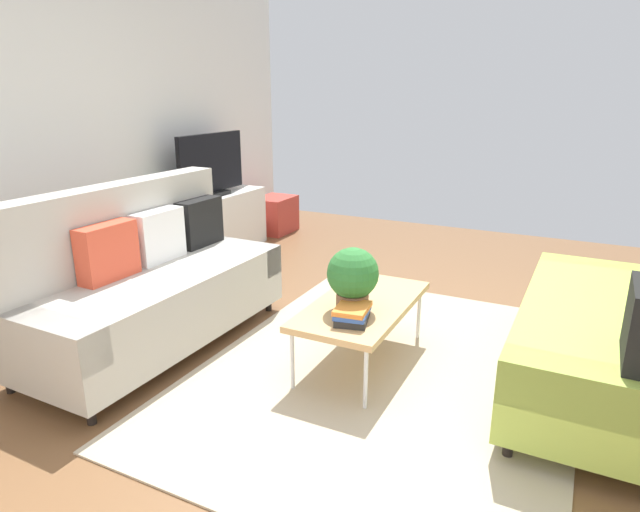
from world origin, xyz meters
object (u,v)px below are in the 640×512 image
object	(u,v)px
coffee_table	(362,306)
storage_trunk	(275,215)
tv	(211,166)
bottle_1	(196,192)
tv_console	(213,225)
couch_beige	(148,282)
table_book_0	(352,318)
couch_green	(615,324)
bottle_2	(202,188)
bottle_0	(189,192)
potted_plant	(353,277)
vase_0	(169,197)

from	to	relation	value
coffee_table	storage_trunk	size ratio (longest dim) A/B	2.12
tv	bottle_1	bearing A→B (deg)	-176.05
tv_console	bottle_1	bearing A→B (deg)	-172.14
couch_beige	table_book_0	bearing A→B (deg)	94.38
tv	storage_trunk	size ratio (longest dim) A/B	1.92
couch_green	bottle_2	bearing A→B (deg)	74.65
couch_beige	storage_trunk	xyz separation A→B (m)	(3.03, 0.83, -0.23)
couch_beige	couch_green	world-z (taller)	same
bottle_1	tv_console	bearing A→B (deg)	7.86
table_book_0	couch_green	bearing A→B (deg)	-66.88
couch_green	bottle_0	world-z (taller)	couch_green
couch_beige	potted_plant	xyz separation A→B (m)	(0.25, -1.41, 0.18)
potted_plant	bottle_0	distance (m)	2.63
coffee_table	bottle_0	xyz separation A→B (m)	(1.15, 2.31, 0.35)
tv	couch_green	bearing A→B (deg)	-108.58
tv_console	table_book_0	bearing A→B (deg)	-127.43
tv	bottle_2	world-z (taller)	tv
bottle_2	couch_green	bearing A→B (deg)	-105.96
storage_trunk	table_book_0	distance (m)	3.74
couch_green	table_book_0	size ratio (longest dim) A/B	7.95
couch_green	bottle_0	distance (m)	3.84
couch_beige	tv_console	world-z (taller)	couch_beige
tv	potted_plant	bearing A→B (deg)	-125.99
couch_beige	coffee_table	xyz separation A→B (m)	(0.39, -1.42, -0.06)
tv	table_book_0	xyz separation A→B (m)	(-1.84, -2.39, -0.51)
vase_0	bottle_1	world-z (taller)	bottle_1
bottle_0	tv_console	bearing A→B (deg)	5.77
potted_plant	bottle_2	size ratio (longest dim) A/B	1.82
table_book_0	bottle_2	bearing A→B (deg)	55.14
vase_0	coffee_table	bearing A→B (deg)	-111.94
tv	potted_plant	xyz separation A→B (m)	(-1.68, -2.32, -0.32)
coffee_table	bottle_2	xyz separation A→B (m)	(1.35, 2.31, 0.35)
bottle_2	storage_trunk	bearing A→B (deg)	-2.66
couch_beige	bottle_1	world-z (taller)	couch_beige
bottle_0	bottle_2	world-z (taller)	bottle_2
couch_beige	couch_green	distance (m)	2.92
couch_beige	tv	bearing A→B (deg)	-154.00
couch_green	vase_0	size ratio (longest dim) A/B	11.77
storage_trunk	table_book_0	size ratio (longest dim) A/B	2.17
potted_plant	bottle_0	xyz separation A→B (m)	(1.29, 2.30, 0.11)
couch_beige	coffee_table	world-z (taller)	couch_beige
vase_0	couch_green	bearing A→B (deg)	-100.10
tv_console	bottle_0	bearing A→B (deg)	-174.23
vase_0	bottle_2	distance (m)	0.40
storage_trunk	potted_plant	distance (m)	3.59
bottle_0	bottle_1	bearing A→B (deg)	0.00
coffee_table	table_book_0	size ratio (longest dim) A/B	4.58
coffee_table	bottle_2	distance (m)	2.70
tv_console	bottle_2	distance (m)	0.47
storage_trunk	bottle_2	distance (m)	1.40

